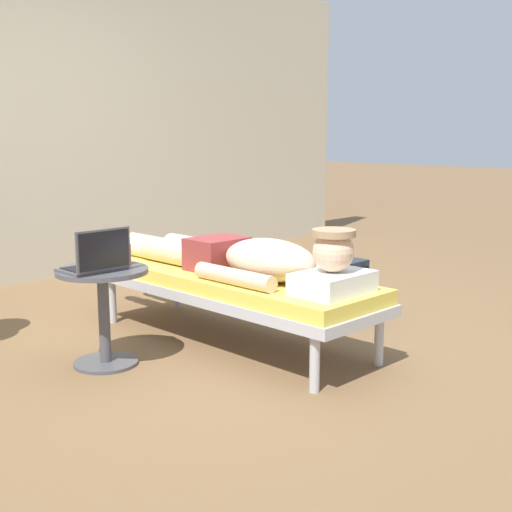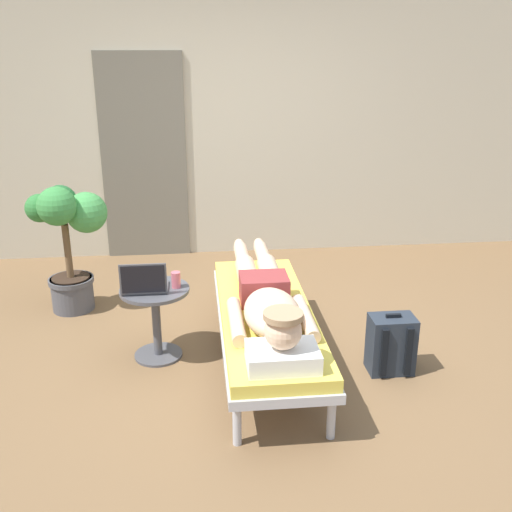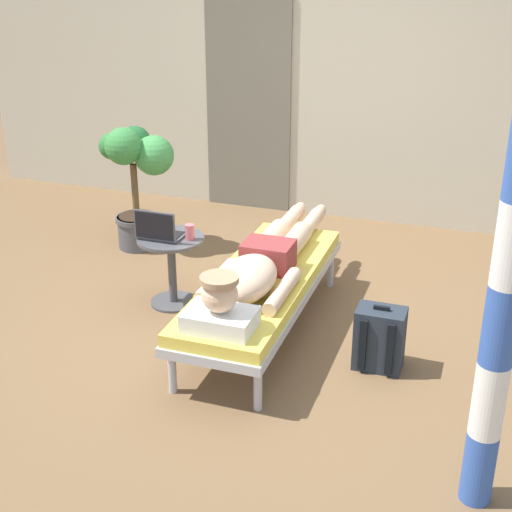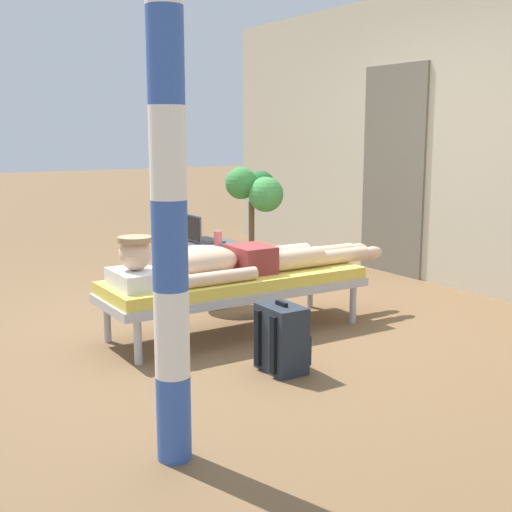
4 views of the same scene
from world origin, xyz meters
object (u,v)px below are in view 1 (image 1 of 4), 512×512
Objects in this scene: lounge_chair at (232,285)px; person_reclining at (241,257)px; laptop at (97,260)px; drink_glass at (125,254)px; side_table at (103,300)px; backpack at (342,291)px.

person_reclining is at bearing -90.00° from lounge_chair.
lounge_chair is 0.19m from person_reclining.
laptop is (-0.81, 0.14, 0.24)m from lounge_chair.
person_reclining reaches higher than drink_glass.
drink_glass is (-0.60, 0.27, 0.06)m from person_reclining.
laptop is at bearing 170.34° from lounge_chair.
lounge_chair is 0.86m from laptop.
lounge_chair is 16.99× the size of drink_glass.
person_reclining is 0.66m from drink_glass.
drink_glass is at bearing 155.98° from person_reclining.
drink_glass reaches higher than lounge_chair.
laptop reaches higher than lounge_chair.
backpack is at bearing -12.98° from side_table.
person_reclining is 4.15× the size of side_table.
person_reclining is 5.12× the size of backpack.
person_reclining is 7.00× the size of laptop.
person_reclining is (-0.00, -0.07, 0.17)m from lounge_chair.
laptop is at bearing 169.20° from backpack.
side_table is 0.27m from drink_glass.
lounge_chair is at bearing 168.09° from backpack.
lounge_chair is 3.65× the size of side_table.
lounge_chair is 0.67m from drink_glass.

